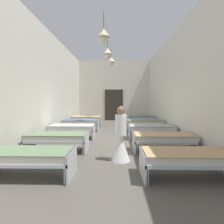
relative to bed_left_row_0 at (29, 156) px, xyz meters
name	(u,v)px	position (x,y,z in m)	size (l,w,h in m)	color
ground_plane	(112,140)	(1.68, 3.80, -0.49)	(6.06, 13.89, 0.10)	#59544C
room_shell	(112,85)	(1.68, 5.04, 1.89)	(5.86, 13.49, 4.64)	silver
bed_left_row_0	(29,156)	(0.00, 0.00, 0.00)	(1.90, 0.84, 0.57)	#B7BCC1
bed_right_row_0	(187,158)	(3.36, 0.00, 0.00)	(1.90, 0.84, 0.57)	#B7BCC1
bed_left_row_1	(57,138)	(0.00, 1.90, 0.00)	(1.90, 0.84, 0.57)	#B7BCC1
bed_right_row_1	(164,138)	(3.36, 1.90, 0.00)	(1.90, 0.84, 0.57)	#B7BCC1
bed_left_row_2	(72,128)	(0.00, 3.80, 0.00)	(1.90, 0.84, 0.57)	#B7BCC1
bed_right_row_2	(152,128)	(3.36, 3.80, 0.00)	(1.90, 0.84, 0.57)	#B7BCC1
bed_left_row_3	(81,122)	(0.00, 5.70, 0.00)	(1.90, 0.84, 0.57)	#B7BCC1
bed_right_row_3	(145,122)	(3.36, 5.70, 0.00)	(1.90, 0.84, 0.57)	#B7BCC1
bed_left_row_4	(87,118)	(0.00, 7.60, 0.00)	(1.90, 0.84, 0.57)	#B7BCC1
bed_right_row_4	(140,119)	(3.36, 7.60, 0.00)	(1.90, 0.84, 0.57)	#B7BCC1
nurse_near_aisle	(121,141)	(2.00, 1.06, 0.09)	(0.52, 0.52, 1.49)	white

